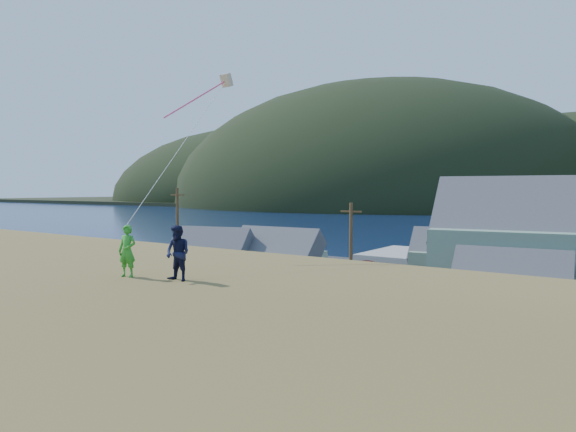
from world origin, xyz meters
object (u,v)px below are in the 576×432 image
(shed_palegreen_near, at_px, (275,258))
(shed_palegreen_far, at_px, (461,257))
(kite_flyer_green, at_px, (127,251))
(shed_teal, at_px, (209,257))
(kite_flyer_navy, at_px, (178,253))
(shed_white, at_px, (510,288))
(wharf, at_px, (463,259))

(shed_palegreen_near, bearing_deg, shed_palegreen_far, 33.67)
(shed_palegreen_near, xyz_separation_m, kite_flyer_green, (18.64, -33.11, 5.34))
(shed_teal, xyz_separation_m, kite_flyer_navy, (26.90, -29.61, 5.40))
(kite_flyer_navy, bearing_deg, shed_palegreen_far, 93.41)
(kite_flyer_green, xyz_separation_m, kite_flyer_navy, (1.80, 0.40, 0.02))
(shed_palegreen_far, xyz_separation_m, kite_flyer_green, (2.82, -44.90, 5.34))
(kite_flyer_green, bearing_deg, shed_palegreen_near, 102.04)
(shed_teal, distance_m, shed_white, 30.15)
(shed_white, bearing_deg, shed_palegreen_near, 168.50)
(wharf, relative_size, shed_teal, 2.59)
(kite_flyer_green, bearing_deg, kite_flyer_navy, -4.81)
(wharf, distance_m, shed_teal, 35.04)
(shed_teal, bearing_deg, shed_palegreen_far, 21.27)
(wharf, relative_size, shed_palegreen_far, 2.36)
(kite_flyer_green, distance_m, kite_flyer_navy, 1.84)
(wharf, height_order, shed_white, shed_white)
(shed_white, relative_size, shed_palegreen_far, 0.79)
(shed_teal, bearing_deg, shed_white, -11.83)
(shed_palegreen_near, height_order, kite_flyer_green, kite_flyer_green)
(wharf, bearing_deg, shed_white, -68.13)
(kite_flyer_green, relative_size, kite_flyer_navy, 0.98)
(wharf, bearing_deg, kite_flyer_green, -83.55)
(shed_palegreen_near, relative_size, kite_flyer_green, 6.26)
(kite_flyer_green, bearing_deg, wharf, 79.11)
(shed_palegreen_far, distance_m, kite_flyer_green, 45.30)
(shed_palegreen_near, bearing_deg, shed_teal, -157.32)
(shed_teal, xyz_separation_m, kite_flyer_green, (25.10, -30.01, 5.38))
(kite_flyer_green, bearing_deg, shed_teal, 112.57)
(shed_teal, relative_size, kite_flyer_navy, 6.11)
(shed_palegreen_near, height_order, shed_palegreen_far, shed_palegreen_near)
(shed_palegreen_near, xyz_separation_m, shed_white, (23.70, -2.75, -0.13))
(shed_palegreen_near, relative_size, shed_white, 1.16)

